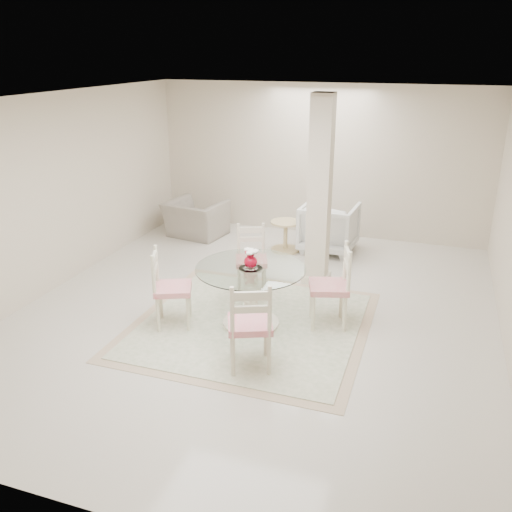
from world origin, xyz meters
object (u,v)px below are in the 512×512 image
(column, at_px, (320,192))
(dining_chair_south, at_px, (250,320))
(dining_chair_north, at_px, (251,254))
(dining_chair_east, at_px, (335,280))
(recliner_taupe, at_px, (196,219))
(red_vase, at_px, (251,258))
(dining_chair_west, at_px, (167,282))
(armchair_white, at_px, (329,227))
(dining_table, at_px, (251,296))
(side_table, at_px, (285,237))

(column, relative_size, dining_chair_south, 2.35)
(dining_chair_north, bearing_deg, dining_chair_south, -92.13)
(dining_chair_east, relative_size, recliner_taupe, 1.15)
(red_vase, bearing_deg, dining_chair_west, -161.06)
(armchair_white, bearing_deg, dining_table, 86.60)
(dining_chair_west, bearing_deg, dining_chair_north, -48.99)
(red_vase, bearing_deg, dining_table, 146.31)
(column, bearing_deg, red_vase, -105.27)
(dining_table, distance_m, side_table, 2.73)
(dining_table, bearing_deg, armchair_white, 83.03)
(column, bearing_deg, side_table, 126.45)
(dining_chair_west, relative_size, recliner_taupe, 1.10)
(dining_table, bearing_deg, dining_chair_west, -160.90)
(red_vase, bearing_deg, dining_chair_south, -71.02)
(recliner_taupe, bearing_deg, column, 161.98)
(dining_table, bearing_deg, column, 74.61)
(recliner_taupe, relative_size, armchair_white, 1.10)
(armchair_white, xyz_separation_m, side_table, (-0.69, -0.25, -0.17))
(red_vase, height_order, dining_chair_east, dining_chair_east)
(red_vase, bearing_deg, side_table, 96.96)
(red_vase, distance_m, recliner_taupe, 3.67)
(dining_chair_north, bearing_deg, recliner_taupe, 110.54)
(column, height_order, dining_chair_south, column)
(dining_chair_south, bearing_deg, armchair_white, -113.14)
(recliner_taupe, bearing_deg, dining_chair_east, 148.47)
(dining_chair_east, xyz_separation_m, dining_chair_west, (-1.94, -0.66, -0.03))
(dining_table, distance_m, recliner_taupe, 3.62)
(dining_chair_north, bearing_deg, dining_chair_west, -137.19)
(dining_table, height_order, armchair_white, armchair_white)
(dining_chair_west, bearing_deg, dining_chair_south, -138.95)
(dining_chair_east, relative_size, dining_chair_west, 1.05)
(dining_table, bearing_deg, dining_chair_north, 108.97)
(red_vase, relative_size, side_table, 0.47)
(dining_chair_south, relative_size, recliner_taupe, 1.15)
(dining_chair_west, bearing_deg, recliner_taupe, -3.87)
(dining_chair_south, height_order, side_table, dining_chair_south)
(dining_chair_north, height_order, dining_chair_south, dining_chair_south)
(dining_chair_south, xyz_separation_m, recliner_taupe, (-2.44, 3.92, -0.28))
(recliner_taupe, bearing_deg, dining_chair_west, 118.04)
(column, xyz_separation_m, dining_chair_north, (-0.79, -0.69, -0.79))
(armchair_white, bearing_deg, dining_chair_west, 71.63)
(dining_chair_east, distance_m, dining_chair_south, 1.44)
(column, height_order, dining_chair_west, column)
(dining_chair_north, bearing_deg, column, 19.99)
(dining_chair_east, relative_size, side_table, 2.20)
(dining_chair_west, relative_size, side_table, 2.10)
(dining_chair_south, bearing_deg, dining_chair_north, -93.72)
(dining_chair_north, xyz_separation_m, armchair_white, (0.69, 2.00, -0.15))
(red_vase, height_order, armchair_white, red_vase)
(recliner_taupe, height_order, armchair_white, armchair_white)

